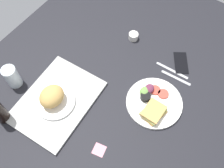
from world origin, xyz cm
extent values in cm
cube|color=black|center=(0.00, 0.00, -1.50)|extent=(190.00, 150.00, 3.00)
cube|color=#B2B2AD|center=(-21.06, 21.37, 0.80)|extent=(46.93, 35.69, 1.60)
cylinder|color=white|center=(-22.09, 21.37, 2.30)|extent=(20.61, 20.61, 1.40)
ellipsoid|color=tan|center=(-22.28, 22.10, 7.45)|extent=(13.05, 11.27, 8.89)
cylinder|color=white|center=(6.87, -19.96, 0.80)|extent=(28.80, 28.80, 1.60)
cube|color=tan|center=(1.11, -22.55, 2.30)|extent=(12.69, 11.18, 1.40)
cube|color=#B2C66B|center=(1.11, -22.55, 3.50)|extent=(11.95, 10.19, 1.00)
cube|color=tan|center=(1.11, -22.55, 4.70)|extent=(11.03, 9.04, 1.40)
cylinder|color=#D14738|center=(13.35, -21.40, 2.00)|extent=(5.60, 5.60, 0.80)
cylinder|color=#D14738|center=(12.92, -16.79, 2.00)|extent=(5.60, 5.60, 0.80)
cylinder|color=black|center=(6.15, -14.92, 3.10)|extent=(5.20, 5.20, 3.00)
cylinder|color=#EFEACC|center=(6.15, -14.92, 4.20)|extent=(4.26, 4.26, 0.60)
ellipsoid|color=#729E4C|center=(8.31, -13.05, 3.40)|extent=(6.00, 4.80, 3.60)
ellipsoid|color=#6B2D47|center=(10.90, -14.20, 3.40)|extent=(6.00, 4.80, 3.60)
cylinder|color=silver|center=(-25.31, 46.83, 6.56)|extent=(7.31, 7.31, 13.13)
cylinder|color=silver|center=(36.55, 11.90, 2.00)|extent=(5.60, 5.60, 4.00)
cube|color=#B7B7BC|center=(26.87, -21.96, 0.25)|extent=(2.50, 17.06, 0.50)
cube|color=#B7B7BC|center=(29.87, -17.96, 0.25)|extent=(2.12, 19.04, 0.50)
cube|color=black|center=(37.20, -19.62, 0.40)|extent=(15.98, 13.95, 0.80)
cube|color=pink|center=(-28.67, -11.20, 0.06)|extent=(6.63, 6.63, 0.12)
camera|label=1|loc=(-51.61, -34.74, 121.22)|focal=41.57mm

